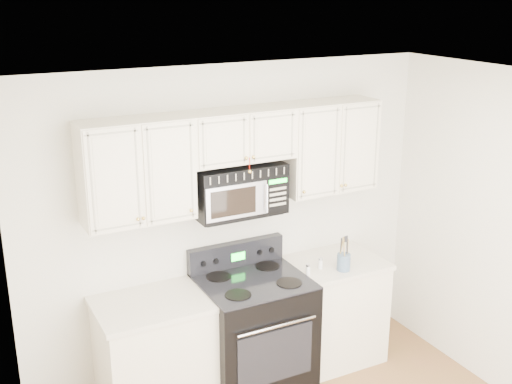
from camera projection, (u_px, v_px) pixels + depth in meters
room at (357, 316)px, 3.78m from camera, size 3.51×3.51×2.61m
base_cabinet_left at (155, 360)px, 4.91m from camera, size 0.86×0.65×0.92m
base_cabinet_right at (330, 313)px, 5.61m from camera, size 0.86×0.65×0.92m
range at (253, 330)px, 5.22m from camera, size 0.84×0.76×1.14m
upper_cabinets at (239, 153)px, 4.93m from camera, size 2.44×0.37×0.75m
microwave at (238, 189)px, 4.99m from camera, size 0.72×0.41×0.40m
utensil_crock at (344, 261)px, 5.27m from camera, size 0.11×0.11×0.30m
shaker_salt at (308, 270)px, 5.19m from camera, size 0.04×0.04×0.09m
shaker_pepper at (320, 263)px, 5.31m from camera, size 0.04×0.04×0.09m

